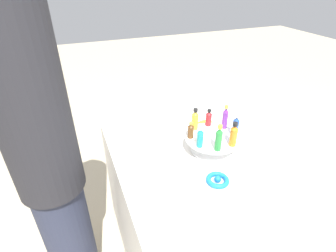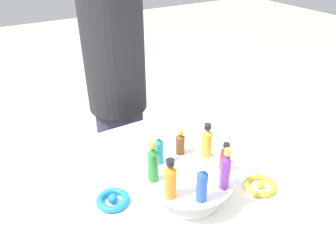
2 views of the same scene
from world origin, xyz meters
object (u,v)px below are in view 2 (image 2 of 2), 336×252
bottle_brown (180,143)px  ribbon_bow_gold (260,185)px  person_figure (116,80)px  bottle_green (153,163)px  bottle_blue (202,184)px  bottle_teal (158,149)px  bottle_gold (207,142)px  ribbon_bow_blue (113,200)px  bottle_purple (225,170)px  bottle_red (225,158)px  display_stand (189,183)px  bottle_orange (170,180)px

bottle_brown → ribbon_bow_gold: 0.30m
person_figure → bottle_green: bearing=-8.2°
bottle_brown → bottle_blue: bottle_blue is taller
bottle_green → bottle_teal: bearing=-40.1°
bottle_gold → ribbon_bow_blue: bearing=83.0°
bottle_brown → bottle_purple: bottle_purple is taller
person_figure → bottle_red: bearing=7.8°
display_stand → bottle_brown: bottle_brown is taller
bottle_gold → ribbon_bow_blue: bottle_gold is taller
bottle_purple → bottle_gold: bearing=-17.6°
display_stand → bottle_blue: 0.15m
bottle_gold → ribbon_bow_blue: 0.35m
bottle_red → bottle_purple: size_ratio=0.71×
bottle_orange → bottle_brown: bearing=-40.1°
bottle_gold → bottle_blue: (-0.16, 0.13, 0.00)m
bottle_orange → ribbon_bow_gold: size_ratio=1.18×
bottle_gold → ribbon_bow_gold: 0.23m
bottle_gold → bottle_brown: 0.09m
bottle_orange → display_stand: bearing=-62.6°
bottle_red → bottle_brown: bottle_red is taller
bottle_brown → bottle_red: bearing=-152.6°
bottle_teal → bottle_purple: 0.23m
bottle_red → bottle_teal: bearing=49.9°
display_stand → bottle_purple: bearing=-152.6°
bottle_purple → ribbon_bow_blue: size_ratio=1.30×
person_figure → bottle_orange: bearing=-6.2°
display_stand → bottle_red: bottle_red is taller
ribbon_bow_gold → display_stand: bearing=67.5°
bottle_teal → bottle_brown: bearing=-85.1°
bottle_gold → bottle_teal: bottle_gold is taller
bottle_red → bottle_orange: size_ratio=0.75×
bottle_blue → bottle_orange: bearing=49.9°
bottle_blue → ribbon_bow_gold: (0.02, -0.26, -0.13)m
display_stand → bottle_purple: size_ratio=2.07×
ribbon_bow_gold → person_figure: bearing=8.3°
bottle_gold → ribbon_bow_gold: bearing=-139.9°
bottle_purple → ribbon_bow_blue: 0.36m
display_stand → bottle_brown: (0.11, -0.03, 0.08)m
bottle_orange → bottle_gold: bearing=-62.6°
bottle_red → bottle_gold: 0.09m
bottle_gold → bottle_brown: size_ratio=1.38×
ribbon_bow_blue → bottle_red: bearing=-110.9°
display_stand → bottle_purple: (-0.10, -0.05, 0.10)m
bottle_gold → bottle_brown: bearing=49.9°
bottle_gold → bottle_orange: size_ratio=0.96×
ribbon_bow_gold → bottle_purple: bearing=93.0°
bottle_red → person_figure: size_ratio=0.06×
bottle_purple → person_figure: bearing=-2.6°
bottle_teal → bottle_purple: size_ratio=0.81×
bottle_brown → bottle_green: (-0.07, 0.14, 0.02)m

